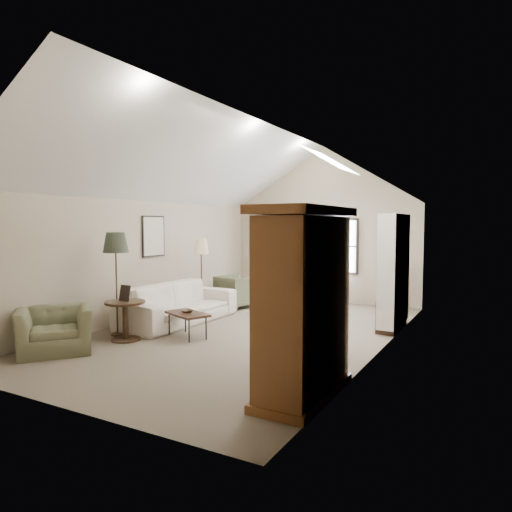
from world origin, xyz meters
The scene contains 18 objects.
room_shell centered at (0.00, 0.00, 3.21)m, with size 5.01×8.01×4.00m.
window centered at (0.10, 3.96, 1.45)m, with size 1.72×0.08×1.42m, color black.
skylight centered at (1.30, 0.90, 3.22)m, with size 0.80×1.20×0.52m, color white, non-canonical shape.
wall_art centered at (-1.88, 1.94, 1.73)m, with size 1.97×3.71×0.88m.
armoire centered at (2.18, -2.40, 1.10)m, with size 0.60×1.50×2.20m, color brown.
tv_alcove centered at (2.34, 1.60, 1.15)m, with size 0.32×1.30×2.10m, color white.
media_console centered at (2.32, 1.60, 0.30)m, with size 0.34×1.18×0.60m, color #382316.
tv_panel centered at (2.32, 1.60, 0.92)m, with size 0.05×0.90×0.55m, color black.
sofa centered at (-1.62, 0.09, 0.40)m, with size 2.73×1.07×0.80m, color silver.
armchair_near centered at (-1.97, -2.58, 0.35)m, with size 1.08×0.95×0.70m, color #5B5D41.
armchair_far centered at (-1.49, 2.15, 0.39)m, with size 0.83×0.85×0.78m, color #5A6244.
coffee_table centered at (-0.73, -0.82, 0.22)m, with size 0.86×0.48×0.44m, color #382417.
bowl centered at (-0.73, -0.82, 0.47)m, with size 0.21×0.21×0.05m, color #362116.
side_table centered at (-1.52, -1.51, 0.34)m, with size 0.68×0.68×0.68m, color #382917.
side_chair centered at (1.91, 3.70, 0.49)m, with size 0.38×0.38×0.98m, color brown.
tripod_lamp centered at (1.81, 3.70, 0.84)m, with size 0.49×0.49×1.68m, color white, non-canonical shape.
dark_lamp centered at (-1.92, -1.31, 0.95)m, with size 0.46×0.46×1.90m, color black, non-canonical shape.
tan_lamp centered at (-1.92, 1.29, 0.85)m, with size 0.34×0.34×1.71m, color tan, non-canonical shape.
Camera 1 is at (4.21, -7.23, 2.01)m, focal length 32.00 mm.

